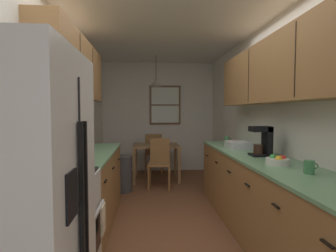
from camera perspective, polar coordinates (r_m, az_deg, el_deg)
ground_plane at (r=3.94m, az=-0.35°, el=-17.78°), size 12.00×12.00×0.00m
wall_left at (r=3.83m, az=-20.95°, el=0.98°), size 0.10×9.00×2.55m
wall_right at (r=4.01m, az=19.27°, el=1.10°), size 0.10×9.00×2.55m
wall_back at (r=6.32m, az=-2.09°, el=1.94°), size 4.40×0.10×2.55m
ceiling_slab at (r=3.86m, az=-0.36°, el=20.99°), size 4.40×9.00×0.08m
refrigerator at (r=1.63m, az=-30.65°, el=-16.94°), size 0.72×0.77×1.71m
stove_range at (r=2.39m, az=-23.35°, el=-20.11°), size 0.66×0.60×1.10m
microwave_over_range at (r=2.26m, az=-26.80°, el=10.37°), size 0.39×0.57×0.31m
counter_left at (r=3.54m, az=-16.71°, el=-12.64°), size 0.64×1.91×0.90m
upper_cabinets_left at (r=3.43m, az=-19.61°, el=11.57°), size 0.33×1.99×0.70m
counter_right at (r=3.16m, az=20.04°, el=-14.63°), size 0.64×3.45×0.90m
upper_cabinets_right at (r=3.06m, az=23.37°, el=11.10°), size 0.33×3.13×0.68m
dining_table at (r=5.50m, az=-2.54°, el=-5.23°), size 0.93×0.75×0.72m
dining_chair_near at (r=4.95m, az=-1.82°, el=-7.41°), size 0.44×0.44×0.90m
dining_chair_far at (r=6.09m, az=-3.04°, el=-5.42°), size 0.44×0.44×0.90m
pendant_light at (r=5.47m, az=-2.57°, el=9.12°), size 0.28×0.28×0.62m
back_window at (r=6.26m, az=-0.62°, el=4.52°), size 0.72×0.05×0.91m
trash_bin at (r=4.80m, az=-9.71°, el=-10.04°), size 0.33×0.33×0.63m
storage_canister at (r=2.67m, az=-20.54°, el=-5.87°), size 0.10×0.10×0.19m
dish_towel at (r=2.43m, az=-13.77°, el=-18.81°), size 0.02×0.16×0.24m
coffee_maker at (r=3.20m, az=19.71°, el=-2.94°), size 0.22×0.18×0.34m
mug_by_coffeemaker at (r=2.46m, az=28.07°, el=-7.78°), size 0.12×0.08×0.11m
mug_spare at (r=4.37m, az=12.53°, el=-2.86°), size 0.11×0.07×0.11m
fruit_bowl at (r=2.75m, az=22.45°, el=-6.88°), size 0.22×0.22×0.09m
dish_rack at (r=3.72m, az=14.83°, el=-3.99°), size 0.28×0.34×0.10m
table_serving_bowl at (r=5.50m, az=-2.43°, el=-3.68°), size 0.17×0.17×0.06m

